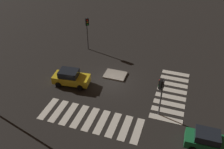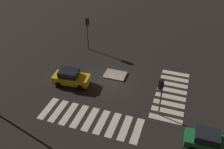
{
  "view_description": "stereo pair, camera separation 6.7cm",
  "coord_description": "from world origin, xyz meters",
  "px_view_note": "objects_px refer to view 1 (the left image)",
  "views": [
    {
      "loc": [
        7.28,
        -21.49,
        16.88
      ],
      "look_at": [
        0.0,
        0.0,
        1.0
      ],
      "focal_mm": 39.22,
      "sensor_mm": 36.0,
      "label": 1
    },
    {
      "loc": [
        7.35,
        -21.47,
        16.88
      ],
      "look_at": [
        0.0,
        0.0,
        1.0
      ],
      "focal_mm": 39.22,
      "sensor_mm": 36.0,
      "label": 2
    }
  ],
  "objects_px": {
    "car_green": "(208,141)",
    "traffic_light_west": "(87,26)",
    "car_yellow": "(71,78)",
    "traffic_island": "(115,75)",
    "traffic_light_east": "(161,89)"
  },
  "relations": [
    {
      "from": "car_yellow",
      "to": "traffic_light_east",
      "type": "bearing_deg",
      "value": -15.75
    },
    {
      "from": "car_yellow",
      "to": "traffic_light_west",
      "type": "distance_m",
      "value": 8.56
    },
    {
      "from": "car_yellow",
      "to": "traffic_light_west",
      "type": "bearing_deg",
      "value": 92.95
    },
    {
      "from": "car_yellow",
      "to": "traffic_light_east",
      "type": "height_order",
      "value": "traffic_light_east"
    },
    {
      "from": "traffic_island",
      "to": "traffic_light_east",
      "type": "height_order",
      "value": "traffic_light_east"
    },
    {
      "from": "traffic_light_east",
      "to": "traffic_light_west",
      "type": "bearing_deg",
      "value": -9.12
    },
    {
      "from": "car_green",
      "to": "traffic_light_west",
      "type": "bearing_deg",
      "value": 141.04
    },
    {
      "from": "car_green",
      "to": "traffic_light_west",
      "type": "distance_m",
      "value": 20.51
    },
    {
      "from": "traffic_island",
      "to": "car_green",
      "type": "height_order",
      "value": "car_green"
    },
    {
      "from": "traffic_island",
      "to": "traffic_light_east",
      "type": "xyz_separation_m",
      "value": [
        5.92,
        -4.82,
        3.0
      ]
    },
    {
      "from": "traffic_island",
      "to": "car_green",
      "type": "xyz_separation_m",
      "value": [
        10.55,
        -7.54,
        0.75
      ]
    },
    {
      "from": "car_yellow",
      "to": "traffic_light_east",
      "type": "distance_m",
      "value": 10.51
    },
    {
      "from": "traffic_island",
      "to": "car_green",
      "type": "distance_m",
      "value": 12.99
    },
    {
      "from": "car_yellow",
      "to": "car_green",
      "type": "bearing_deg",
      "value": -22.98
    },
    {
      "from": "traffic_island",
      "to": "traffic_light_east",
      "type": "distance_m",
      "value": 8.2
    }
  ]
}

